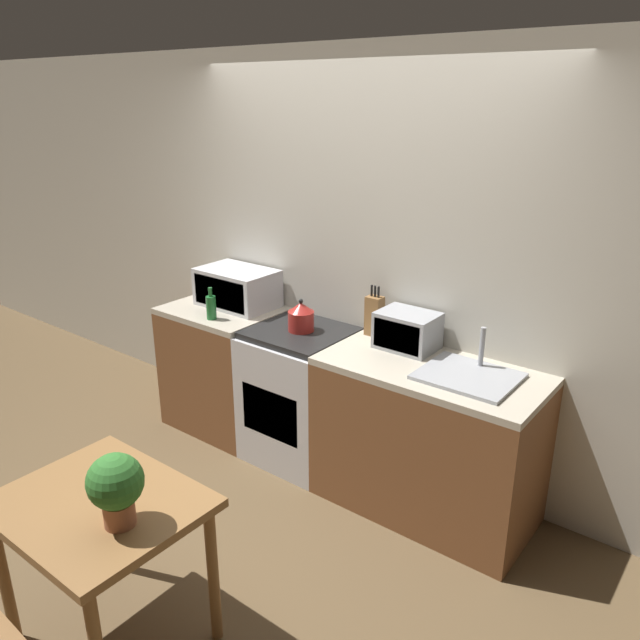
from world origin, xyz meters
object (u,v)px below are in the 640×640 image
(kettle, at_px, (301,317))
(bottle, at_px, (211,307))
(toaster_oven, at_px, (407,331))
(stove_range, at_px, (301,394))
(microwave, at_px, (237,288))
(dining_table, at_px, (101,522))

(kettle, height_order, bottle, bottle)
(kettle, height_order, toaster_oven, toaster_oven)
(stove_range, xyz_separation_m, microwave, (-0.66, 0.11, 0.58))
(stove_range, relative_size, bottle, 4.15)
(kettle, distance_m, microwave, 0.68)
(bottle, bearing_deg, kettle, 18.04)
(stove_range, xyz_separation_m, toaster_oven, (0.68, 0.16, 0.56))
(microwave, height_order, bottle, microwave)
(bottle, xyz_separation_m, dining_table, (0.91, -1.50, -0.36))
(microwave, relative_size, dining_table, 0.66)
(microwave, bearing_deg, dining_table, -61.62)
(microwave, distance_m, dining_table, 2.09)
(bottle, bearing_deg, microwave, 101.32)
(stove_range, relative_size, microwave, 1.67)
(toaster_oven, bearing_deg, stove_range, -166.82)
(kettle, bearing_deg, bottle, -161.96)
(microwave, xyz_separation_m, toaster_oven, (1.34, 0.05, -0.02))
(kettle, bearing_deg, stove_range, -170.46)
(kettle, xyz_separation_m, microwave, (-0.67, 0.11, 0.04))
(stove_range, relative_size, dining_table, 1.09)
(kettle, distance_m, toaster_oven, 0.69)
(dining_table, bearing_deg, microwave, 118.38)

